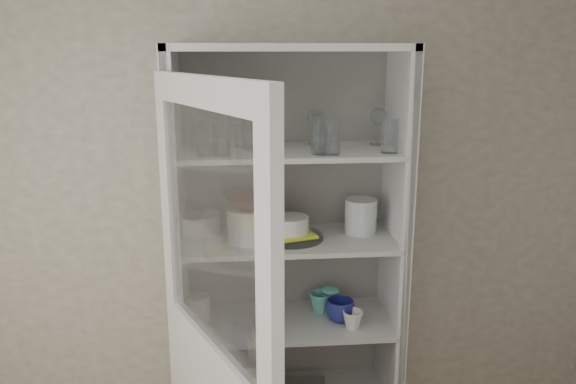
% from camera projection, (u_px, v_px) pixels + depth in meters
% --- Properties ---
extents(wall_back, '(3.60, 0.02, 2.60)m').
position_uv_depth(wall_back, '(243.00, 216.00, 2.71)').
color(wall_back, gray).
rests_on(wall_back, ground).
extents(pantry_cabinet, '(1.00, 0.45, 2.10)m').
position_uv_depth(pantry_cabinet, '(287.00, 297.00, 2.66)').
color(pantry_cabinet, silver).
rests_on(pantry_cabinet, floor).
extents(tumbler_0, '(0.09, 0.09, 0.13)m').
position_uv_depth(tumbler_0, '(222.00, 140.00, 2.25)').
color(tumbler_0, silver).
rests_on(tumbler_0, shelf_glass).
extents(tumbler_1, '(0.09, 0.09, 0.15)m').
position_uv_depth(tumbler_1, '(205.00, 137.00, 2.25)').
color(tumbler_1, silver).
rests_on(tumbler_1, shelf_glass).
extents(tumbler_2, '(0.08, 0.08, 0.14)m').
position_uv_depth(tumbler_2, '(260.00, 138.00, 2.27)').
color(tumbler_2, silver).
rests_on(tumbler_2, shelf_glass).
extents(tumbler_3, '(0.07, 0.07, 0.13)m').
position_uv_depth(tumbler_3, '(319.00, 139.00, 2.28)').
color(tumbler_3, silver).
rests_on(tumbler_3, shelf_glass).
extents(tumbler_4, '(0.07, 0.07, 0.14)m').
position_uv_depth(tumbler_4, '(332.00, 138.00, 2.28)').
color(tumbler_4, silver).
rests_on(tumbler_4, shelf_glass).
extents(tumbler_5, '(0.07, 0.07, 0.14)m').
position_uv_depth(tumbler_5, '(322.00, 137.00, 2.28)').
color(tumbler_5, silver).
rests_on(tumbler_5, shelf_glass).
extents(tumbler_6, '(0.08, 0.08, 0.14)m').
position_uv_depth(tumbler_6, '(390.00, 136.00, 2.31)').
color(tumbler_6, silver).
rests_on(tumbler_6, shelf_glass).
extents(tumbler_7, '(0.07, 0.07, 0.13)m').
position_uv_depth(tumbler_7, '(212.00, 135.00, 2.36)').
color(tumbler_7, silver).
rests_on(tumbler_7, shelf_glass).
extents(tumbler_8, '(0.08, 0.08, 0.14)m').
position_uv_depth(tumbler_8, '(265.00, 133.00, 2.37)').
color(tumbler_8, silver).
rests_on(tumbler_8, shelf_glass).
extents(tumbler_9, '(0.10, 0.10, 0.15)m').
position_uv_depth(tumbler_9, '(269.00, 132.00, 2.38)').
color(tumbler_9, silver).
rests_on(tumbler_9, shelf_glass).
extents(tumbler_10, '(0.08, 0.08, 0.14)m').
position_uv_depth(tumbler_10, '(250.00, 134.00, 2.37)').
color(tumbler_10, silver).
rests_on(tumbler_10, shelf_glass).
extents(tumbler_11, '(0.08, 0.08, 0.14)m').
position_uv_depth(tumbler_11, '(319.00, 133.00, 2.39)').
color(tumbler_11, silver).
rests_on(tumbler_11, shelf_glass).
extents(goblet_0, '(0.07, 0.07, 0.16)m').
position_uv_depth(goblet_0, '(251.00, 129.00, 2.46)').
color(goblet_0, silver).
rests_on(goblet_0, shelf_glass).
extents(goblet_1, '(0.08, 0.08, 0.18)m').
position_uv_depth(goblet_1, '(236.00, 127.00, 2.45)').
color(goblet_1, silver).
rests_on(goblet_1, shelf_glass).
extents(goblet_2, '(0.08, 0.08, 0.18)m').
position_uv_depth(goblet_2, '(316.00, 125.00, 2.51)').
color(goblet_2, silver).
rests_on(goblet_2, shelf_glass).
extents(goblet_3, '(0.08, 0.08, 0.18)m').
position_uv_depth(goblet_3, '(378.00, 125.00, 2.50)').
color(goblet_3, silver).
rests_on(goblet_3, shelf_glass).
extents(plate_stack_front, '(0.21, 0.21, 0.08)m').
position_uv_depth(plate_stack_front, '(251.00, 231.00, 2.46)').
color(plate_stack_front, white).
rests_on(plate_stack_front, shelf_plates).
extents(plate_stack_back, '(0.22, 0.22, 0.08)m').
position_uv_depth(plate_stack_back, '(197.00, 222.00, 2.59)').
color(plate_stack_back, white).
rests_on(plate_stack_back, shelf_plates).
extents(cream_bowl, '(0.24, 0.24, 0.07)m').
position_uv_depth(cream_bowl, '(251.00, 215.00, 2.44)').
color(cream_bowl, beige).
rests_on(cream_bowl, plate_stack_front).
extents(terracotta_bowl, '(0.31, 0.31, 0.06)m').
position_uv_depth(terracotta_bowl, '(251.00, 201.00, 2.43)').
color(terracotta_bowl, '#511F13').
rests_on(terracotta_bowl, cream_bowl).
extents(glass_platter, '(0.32, 0.32, 0.02)m').
position_uv_depth(glass_platter, '(290.00, 237.00, 2.50)').
color(glass_platter, silver).
rests_on(glass_platter, shelf_plates).
extents(yellow_trivet, '(0.24, 0.24, 0.01)m').
position_uv_depth(yellow_trivet, '(290.00, 233.00, 2.49)').
color(yellow_trivet, yellow).
rests_on(yellow_trivet, glass_platter).
extents(white_ramekin, '(0.17, 0.17, 0.07)m').
position_uv_depth(white_ramekin, '(290.00, 224.00, 2.48)').
color(white_ramekin, white).
rests_on(white_ramekin, yellow_trivet).
extents(grey_bowl_stack, '(0.14, 0.14, 0.16)m').
position_uv_depth(grey_bowl_stack, '(361.00, 216.00, 2.55)').
color(grey_bowl_stack, silver).
rests_on(grey_bowl_stack, shelf_plates).
extents(mug_blue, '(0.15, 0.15, 0.10)m').
position_uv_depth(mug_blue, '(340.00, 310.00, 2.58)').
color(mug_blue, navy).
rests_on(mug_blue, shelf_mugs).
extents(mug_teal, '(0.13, 0.13, 0.10)m').
position_uv_depth(mug_teal, '(320.00, 302.00, 2.67)').
color(mug_teal, '#1F837B').
rests_on(mug_teal, shelf_mugs).
extents(mug_white, '(0.10, 0.10, 0.09)m').
position_uv_depth(mug_white, '(353.00, 320.00, 2.51)').
color(mug_white, white).
rests_on(mug_white, shelf_mugs).
extents(teal_jar, '(0.09, 0.09, 0.11)m').
position_uv_depth(teal_jar, '(330.00, 300.00, 2.68)').
color(teal_jar, '#1F837B').
rests_on(teal_jar, shelf_mugs).
extents(measuring_cups, '(0.10, 0.10, 0.04)m').
position_uv_depth(measuring_cups, '(264.00, 324.00, 2.52)').
color(measuring_cups, silver).
rests_on(measuring_cups, shelf_mugs).
extents(white_canister, '(0.11, 0.11, 0.12)m').
position_uv_depth(white_canister, '(199.00, 308.00, 2.58)').
color(white_canister, white).
rests_on(white_canister, shelf_mugs).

